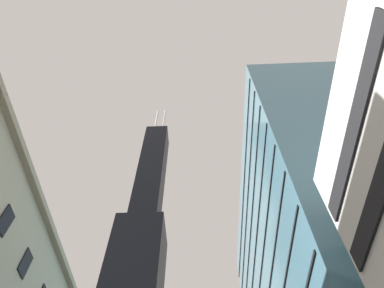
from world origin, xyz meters
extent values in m
cube|color=tan|center=(-10.75, 23.20, 25.64)|extent=(0.70, 58.39, 0.60)
cube|color=black|center=(-10.95, 8.00, 20.80)|extent=(0.14, 1.40, 2.20)
cube|color=black|center=(-10.95, 13.00, 20.80)|extent=(0.14, 1.40, 2.20)
cube|color=black|center=(-19.21, 88.77, 132.40)|extent=(11.67, 11.67, 71.57)
cylinder|color=silver|center=(-21.54, 88.77, 183.13)|extent=(1.20, 1.20, 29.89)
cylinder|color=silver|center=(-16.87, 88.77, 183.13)|extent=(1.20, 1.20, 29.89)
cube|color=black|center=(10.95, -2.52, 15.00)|extent=(0.16, 10.16, 1.10)
cube|color=black|center=(10.96, 26.99, 28.00)|extent=(0.12, 40.76, 0.24)
cube|color=black|center=(10.96, 26.99, 32.00)|extent=(0.12, 40.76, 0.24)
cube|color=black|center=(10.96, 26.99, 36.00)|extent=(0.12, 40.76, 0.24)
cube|color=black|center=(10.96, 26.99, 40.00)|extent=(0.12, 40.76, 0.24)
cube|color=black|center=(10.96, 26.99, 44.00)|extent=(0.12, 40.76, 0.24)
camera|label=1|loc=(4.07, -10.42, 1.92)|focal=31.95mm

